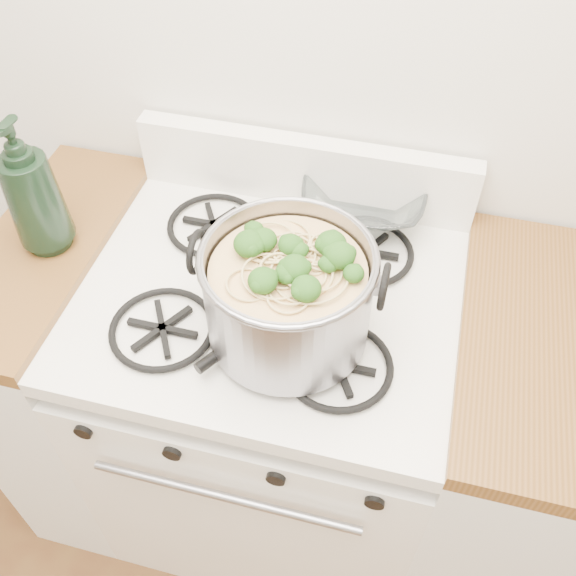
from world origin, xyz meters
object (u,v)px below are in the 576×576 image
(stock_pot, at_px, (288,295))
(spatula, at_px, (300,294))
(gas_range, at_px, (273,413))
(glass_bowl, at_px, (363,203))
(bottle, at_px, (30,187))

(stock_pot, distance_m, spatula, 0.12)
(gas_range, relative_size, spatula, 2.98)
(gas_range, height_order, spatula, spatula)
(gas_range, distance_m, glass_bowl, 0.59)
(gas_range, xyz_separation_m, bottle, (-0.48, 0.01, 0.63))
(gas_range, xyz_separation_m, glass_bowl, (0.14, 0.28, 0.50))
(glass_bowl, bearing_deg, bottle, -156.41)
(spatula, distance_m, bottle, 0.57)
(spatula, xyz_separation_m, glass_bowl, (0.07, 0.29, 0.00))
(bottle, bearing_deg, gas_range, 7.13)
(glass_bowl, bearing_deg, stock_pot, -101.33)
(gas_range, bearing_deg, stock_pot, -56.76)
(gas_range, relative_size, stock_pot, 2.74)
(spatula, distance_m, glass_bowl, 0.30)
(stock_pot, height_order, glass_bowl, stock_pot)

